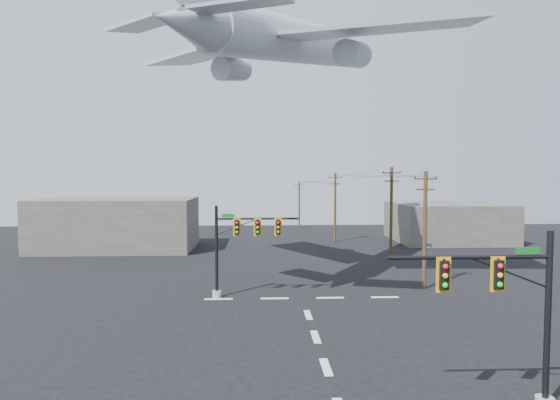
{
  "coord_description": "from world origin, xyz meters",
  "views": [
    {
      "loc": [
        -3.03,
        -21.01,
        8.92
      ],
      "look_at": [
        -1.91,
        5.0,
        7.47
      ],
      "focal_mm": 30.0,
      "sensor_mm": 36.0,
      "label": 1
    }
  ],
  "objects_px": {
    "utility_pole_d": "(299,204)",
    "utility_pole_c": "(335,206)",
    "utility_pole_a": "(425,228)",
    "utility_pole_b": "(391,210)",
    "signal_mast_near": "(514,316)",
    "airliner": "(289,41)",
    "signal_mast_far": "(237,246)"
  },
  "relations": [
    {
      "from": "utility_pole_c",
      "to": "airliner",
      "type": "xyz_separation_m",
      "value": [
        -7.39,
        -21.9,
        14.98
      ]
    },
    {
      "from": "airliner",
      "to": "utility_pole_a",
      "type": "bearing_deg",
      "value": -77.07
    },
    {
      "from": "utility_pole_b",
      "to": "utility_pole_c",
      "type": "distance_m",
      "value": 11.64
    },
    {
      "from": "signal_mast_near",
      "to": "utility_pole_c",
      "type": "distance_m",
      "value": 43.83
    },
    {
      "from": "utility_pole_c",
      "to": "utility_pole_d",
      "type": "height_order",
      "value": "utility_pole_c"
    },
    {
      "from": "airliner",
      "to": "utility_pole_d",
      "type": "bearing_deg",
      "value": 24.37
    },
    {
      "from": "utility_pole_c",
      "to": "airliner",
      "type": "distance_m",
      "value": 27.54
    },
    {
      "from": "utility_pole_c",
      "to": "utility_pole_d",
      "type": "xyz_separation_m",
      "value": [
        -3.28,
        16.74,
        -0.74
      ]
    },
    {
      "from": "signal_mast_near",
      "to": "utility_pole_c",
      "type": "relative_size",
      "value": 0.75
    },
    {
      "from": "signal_mast_far",
      "to": "utility_pole_c",
      "type": "bearing_deg",
      "value": 67.0
    },
    {
      "from": "signal_mast_far",
      "to": "utility_pole_c",
      "type": "distance_m",
      "value": 29.37
    },
    {
      "from": "signal_mast_far",
      "to": "airliner",
      "type": "height_order",
      "value": "airliner"
    },
    {
      "from": "utility_pole_a",
      "to": "utility_pole_d",
      "type": "bearing_deg",
      "value": 98.96
    },
    {
      "from": "utility_pole_d",
      "to": "utility_pole_c",
      "type": "bearing_deg",
      "value": -61.25
    },
    {
      "from": "signal_mast_near",
      "to": "signal_mast_far",
      "type": "relative_size",
      "value": 1.03
    },
    {
      "from": "utility_pole_b",
      "to": "airliner",
      "type": "xyz_separation_m",
      "value": [
        -11.75,
        -11.11,
        14.65
      ]
    },
    {
      "from": "utility_pole_c",
      "to": "utility_pole_d",
      "type": "distance_m",
      "value": 17.07
    },
    {
      "from": "utility_pole_b",
      "to": "utility_pole_c",
      "type": "relative_size",
      "value": 1.07
    },
    {
      "from": "utility_pole_d",
      "to": "signal_mast_near",
      "type": "bearing_deg",
      "value": -69.6
    },
    {
      "from": "utility_pole_a",
      "to": "utility_pole_b",
      "type": "height_order",
      "value": "utility_pole_b"
    },
    {
      "from": "signal_mast_far",
      "to": "utility_pole_b",
      "type": "relative_size",
      "value": 0.69
    },
    {
      "from": "utility_pole_c",
      "to": "signal_mast_far",
      "type": "bearing_deg",
      "value": -92.62
    },
    {
      "from": "signal_mast_far",
      "to": "signal_mast_near",
      "type": "bearing_deg",
      "value": -56.58
    },
    {
      "from": "utility_pole_d",
      "to": "airliner",
      "type": "height_order",
      "value": "airliner"
    },
    {
      "from": "signal_mast_near",
      "to": "airliner",
      "type": "xyz_separation_m",
      "value": [
        -7.01,
        21.92,
        16.06
      ]
    },
    {
      "from": "utility_pole_b",
      "to": "utility_pole_a",
      "type": "bearing_deg",
      "value": -86.52
    },
    {
      "from": "signal_mast_far",
      "to": "airliner",
      "type": "relative_size",
      "value": 0.23
    },
    {
      "from": "signal_mast_far",
      "to": "utility_pole_a",
      "type": "bearing_deg",
      "value": 7.4
    },
    {
      "from": "utility_pole_c",
      "to": "airliner",
      "type": "bearing_deg",
      "value": -88.27
    },
    {
      "from": "signal_mast_near",
      "to": "utility_pole_d",
      "type": "distance_m",
      "value": 60.62
    },
    {
      "from": "utility_pole_c",
      "to": "utility_pole_b",
      "type": "bearing_deg",
      "value": -47.63
    },
    {
      "from": "utility_pole_b",
      "to": "utility_pole_d",
      "type": "xyz_separation_m",
      "value": [
        -7.64,
        27.53,
        -1.07
      ]
    }
  ]
}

